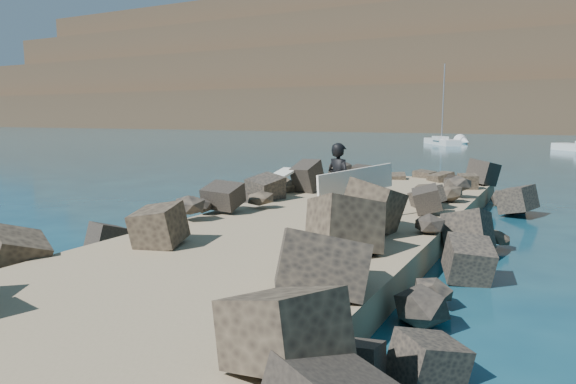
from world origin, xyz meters
name	(u,v)px	position (x,y,z in m)	size (l,w,h in m)	color
ground	(307,248)	(0.00, 0.00, 0.00)	(800.00, 800.00, 0.00)	#0F384C
jetty	(265,256)	(0.00, -2.00, 0.30)	(6.00, 26.00, 0.60)	#8C7759
riprap_left	(172,228)	(-2.90, -1.50, 0.50)	(2.60, 22.00, 1.00)	black
riprap_right	(412,259)	(2.90, -1.50, 0.50)	(2.60, 22.00, 1.00)	black
surfboard_resting	(273,183)	(-2.88, 3.39, 1.04)	(0.57, 2.28, 0.08)	white
surfer_with_board	(341,182)	(0.56, 0.71, 1.57)	(1.44, 2.15, 1.92)	black
sailboat_a	(441,142)	(-6.82, 49.22, 0.35)	(5.36, 7.45, 9.18)	silver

